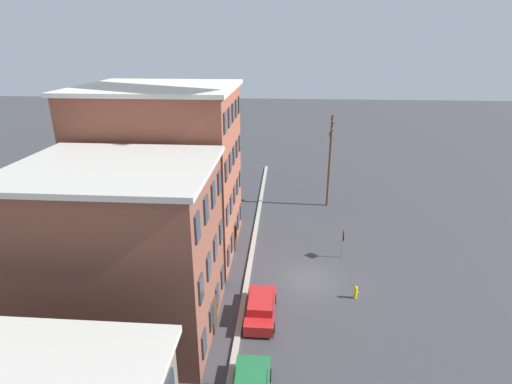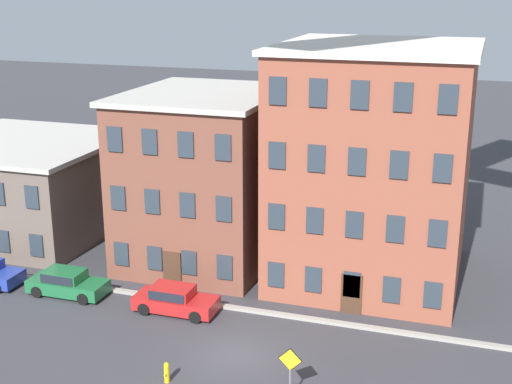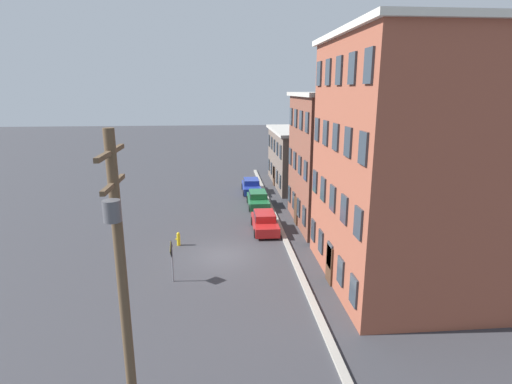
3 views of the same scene
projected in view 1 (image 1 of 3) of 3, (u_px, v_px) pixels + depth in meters
ground_plane at (308, 279)px, 29.64m from camera, size 200.00×200.00×0.00m
kerb_strip at (248, 276)px, 29.93m from camera, size 56.00×0.36×0.16m
apartment_midblock at (123, 251)px, 23.02m from camera, size 8.96×10.77×10.45m
apartment_far at (165, 171)px, 32.06m from camera, size 10.78×11.62×13.51m
car_red at (261, 307)px, 25.33m from camera, size 4.40×1.92×1.43m
caution_sign at (343, 239)px, 32.05m from camera, size 1.04×0.08×2.50m
utility_pole at (330, 156)px, 41.16m from camera, size 2.40×0.44×9.74m
fire_hydrant at (356, 292)px, 27.32m from camera, size 0.24×0.34×0.96m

